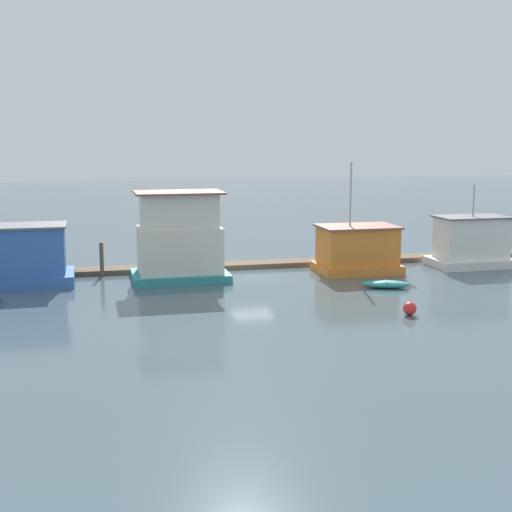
{
  "coord_description": "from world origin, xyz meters",
  "views": [
    {
      "loc": [
        -9.81,
        -42.35,
        8.53
      ],
      "look_at": [
        0.0,
        -1.0,
        1.4
      ],
      "focal_mm": 50.0,
      "sensor_mm": 36.0,
      "label": 1
    }
  ],
  "objects_px": {
    "houseboat_teal": "(179,240)",
    "mooring_post_near_left": "(387,255)",
    "houseboat_orange": "(357,250)",
    "mooring_post_far_left": "(102,260)",
    "houseboat_blue": "(14,258)",
    "houseboat_white": "(471,243)",
    "buoy_red": "(410,309)",
    "dinghy_teal": "(386,284)"
  },
  "relations": [
    {
      "from": "mooring_post_near_left",
      "to": "buoy_red",
      "type": "xyz_separation_m",
      "value": [
        -4.63,
        -13.33,
        -0.31
      ]
    },
    {
      "from": "houseboat_white",
      "to": "buoy_red",
      "type": "height_order",
      "value": "houseboat_white"
    },
    {
      "from": "houseboat_blue",
      "to": "buoy_red",
      "type": "bearing_deg",
      "value": -31.63
    },
    {
      "from": "houseboat_teal",
      "to": "mooring_post_near_left",
      "type": "height_order",
      "value": "houseboat_teal"
    },
    {
      "from": "buoy_red",
      "to": "houseboat_blue",
      "type": "bearing_deg",
      "value": 148.37
    },
    {
      "from": "mooring_post_far_left",
      "to": "mooring_post_near_left",
      "type": "distance_m",
      "value": 18.88
    },
    {
      "from": "houseboat_orange",
      "to": "buoy_red",
      "type": "relative_size",
      "value": 10.51
    },
    {
      "from": "mooring_post_far_left",
      "to": "houseboat_orange",
      "type": "bearing_deg",
      "value": -8.04
    },
    {
      "from": "dinghy_teal",
      "to": "mooring_post_far_left",
      "type": "relative_size",
      "value": 1.37
    },
    {
      "from": "dinghy_teal",
      "to": "houseboat_white",
      "type": "bearing_deg",
      "value": 31.95
    },
    {
      "from": "houseboat_orange",
      "to": "mooring_post_far_left",
      "type": "xyz_separation_m",
      "value": [
        -15.85,
        2.24,
        -0.38
      ]
    },
    {
      "from": "houseboat_teal",
      "to": "houseboat_white",
      "type": "xyz_separation_m",
      "value": [
        19.44,
        0.06,
        -0.89
      ]
    },
    {
      "from": "houseboat_blue",
      "to": "mooring_post_near_left",
      "type": "relative_size",
      "value": 5.16
    },
    {
      "from": "houseboat_white",
      "to": "mooring_post_near_left",
      "type": "xyz_separation_m",
      "value": [
        -5.12,
        2.03,
        -0.91
      ]
    },
    {
      "from": "dinghy_teal",
      "to": "buoy_red",
      "type": "distance_m",
      "value": 6.3
    },
    {
      "from": "houseboat_blue",
      "to": "buoy_red",
      "type": "height_order",
      "value": "houseboat_blue"
    },
    {
      "from": "mooring_post_near_left",
      "to": "houseboat_white",
      "type": "bearing_deg",
      "value": -21.64
    },
    {
      "from": "houseboat_blue",
      "to": "houseboat_orange",
      "type": "bearing_deg",
      "value": -2.06
    },
    {
      "from": "mooring_post_far_left",
      "to": "buoy_red",
      "type": "relative_size",
      "value": 3.19
    },
    {
      "from": "houseboat_teal",
      "to": "buoy_red",
      "type": "distance_m",
      "value": 14.99
    },
    {
      "from": "houseboat_blue",
      "to": "mooring_post_far_left",
      "type": "height_order",
      "value": "houseboat_blue"
    },
    {
      "from": "houseboat_blue",
      "to": "dinghy_teal",
      "type": "bearing_deg",
      "value": -15.44
    },
    {
      "from": "mooring_post_far_left",
      "to": "buoy_red",
      "type": "xyz_separation_m",
      "value": [
        14.25,
        -13.33,
        -0.73
      ]
    },
    {
      "from": "houseboat_teal",
      "to": "dinghy_teal",
      "type": "height_order",
      "value": "houseboat_teal"
    },
    {
      "from": "houseboat_orange",
      "to": "mooring_post_near_left",
      "type": "relative_size",
      "value": 5.4
    },
    {
      "from": "houseboat_teal",
      "to": "houseboat_orange",
      "type": "distance_m",
      "value": 11.34
    },
    {
      "from": "houseboat_teal",
      "to": "houseboat_blue",
      "type": "bearing_deg",
      "value": 176.4
    },
    {
      "from": "houseboat_blue",
      "to": "mooring_post_near_left",
      "type": "distance_m",
      "value": 23.92
    },
    {
      "from": "houseboat_white",
      "to": "buoy_red",
      "type": "distance_m",
      "value": 14.97
    },
    {
      "from": "dinghy_teal",
      "to": "houseboat_teal",
      "type": "bearing_deg",
      "value": 155.36
    },
    {
      "from": "dinghy_teal",
      "to": "houseboat_blue",
      "type": "bearing_deg",
      "value": 164.56
    },
    {
      "from": "houseboat_orange",
      "to": "houseboat_white",
      "type": "bearing_deg",
      "value": 1.48
    },
    {
      "from": "houseboat_white",
      "to": "buoy_red",
      "type": "relative_size",
      "value": 8.16
    },
    {
      "from": "houseboat_blue",
      "to": "houseboat_white",
      "type": "xyz_separation_m",
      "value": [
        28.97,
        -0.54,
        -0.08
      ]
    },
    {
      "from": "mooring_post_near_left",
      "to": "buoy_red",
      "type": "bearing_deg",
      "value": -109.15
    },
    {
      "from": "dinghy_teal",
      "to": "mooring_post_near_left",
      "type": "relative_size",
      "value": 2.24
    },
    {
      "from": "houseboat_blue",
      "to": "houseboat_teal",
      "type": "bearing_deg",
      "value": -3.6
    },
    {
      "from": "houseboat_blue",
      "to": "buoy_red",
      "type": "xyz_separation_m",
      "value": [
        19.22,
        -11.84,
        -1.3
      ]
    },
    {
      "from": "dinghy_teal",
      "to": "mooring_post_near_left",
      "type": "bearing_deg",
      "value": 66.2
    },
    {
      "from": "houseboat_blue",
      "to": "buoy_red",
      "type": "relative_size",
      "value": 10.05
    },
    {
      "from": "houseboat_white",
      "to": "mooring_post_far_left",
      "type": "bearing_deg",
      "value": 175.17
    },
    {
      "from": "houseboat_teal",
      "to": "mooring_post_near_left",
      "type": "bearing_deg",
      "value": 8.31
    }
  ]
}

